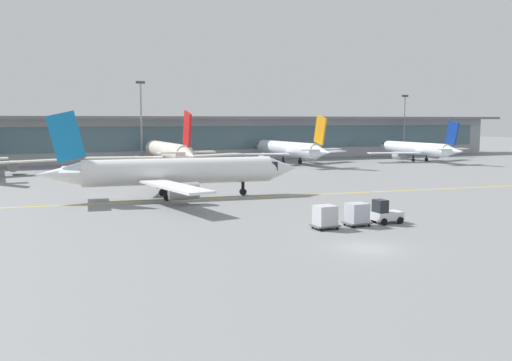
{
  "coord_description": "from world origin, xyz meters",
  "views": [
    {
      "loc": [
        -21.09,
        -31.77,
        8.94
      ],
      "look_at": [
        -1.32,
        17.45,
        3.0
      ],
      "focal_mm": 38.34,
      "sensor_mm": 36.0,
      "label": 1
    }
  ],
  "objects_px": {
    "gate_airplane_4": "(416,149)",
    "apron_light_mast_2": "(404,123)",
    "taxiing_regional_jet": "(176,172)",
    "cargo_dolly_lead": "(357,214)",
    "apron_light_mast_1": "(141,119)",
    "gate_airplane_3": "(288,149)",
    "cargo_dolly_trailing": "(325,216)",
    "baggage_tug": "(385,213)",
    "gate_airplane_2": "(168,152)"
  },
  "relations": [
    {
      "from": "gate_airplane_4",
      "to": "taxiing_regional_jet",
      "type": "height_order",
      "value": "taxiing_regional_jet"
    },
    {
      "from": "baggage_tug",
      "to": "cargo_dolly_trailing",
      "type": "distance_m",
      "value": 6.01
    },
    {
      "from": "apron_light_mast_1",
      "to": "cargo_dolly_trailing",
      "type": "bearing_deg",
      "value": -88.27
    },
    {
      "from": "taxiing_regional_jet",
      "to": "baggage_tug",
      "type": "bearing_deg",
      "value": -54.33
    },
    {
      "from": "gate_airplane_4",
      "to": "cargo_dolly_trailing",
      "type": "bearing_deg",
      "value": 135.09
    },
    {
      "from": "gate_airplane_4",
      "to": "baggage_tug",
      "type": "distance_m",
      "value": 74.87
    },
    {
      "from": "apron_light_mast_1",
      "to": "apron_light_mast_2",
      "type": "bearing_deg",
      "value": 1.2
    },
    {
      "from": "taxiing_regional_jet",
      "to": "apron_light_mast_2",
      "type": "height_order",
      "value": "apron_light_mast_2"
    },
    {
      "from": "cargo_dolly_lead",
      "to": "taxiing_regional_jet",
      "type": "bearing_deg",
      "value": 112.76
    },
    {
      "from": "apron_light_mast_1",
      "to": "apron_light_mast_2",
      "type": "height_order",
      "value": "apron_light_mast_1"
    },
    {
      "from": "gate_airplane_3",
      "to": "baggage_tug",
      "type": "relative_size",
      "value": 11.11
    },
    {
      "from": "cargo_dolly_trailing",
      "to": "apron_light_mast_2",
      "type": "bearing_deg",
      "value": 47.32
    },
    {
      "from": "gate_airplane_4",
      "to": "apron_light_mast_2",
      "type": "distance_m",
      "value": 17.98
    },
    {
      "from": "cargo_dolly_trailing",
      "to": "apron_light_mast_1",
      "type": "xyz_separation_m",
      "value": [
        -2.15,
        71.21,
        7.89
      ]
    },
    {
      "from": "taxiing_regional_jet",
      "to": "apron_light_mast_2",
      "type": "distance_m",
      "value": 85.9
    },
    {
      "from": "gate_airplane_3",
      "to": "taxiing_regional_jet",
      "type": "relative_size",
      "value": 0.98
    },
    {
      "from": "gate_airplane_2",
      "to": "cargo_dolly_trailing",
      "type": "relative_size",
      "value": 14.59
    },
    {
      "from": "gate_airplane_3",
      "to": "cargo_dolly_trailing",
      "type": "relative_size",
      "value": 13.64
    },
    {
      "from": "taxiing_regional_jet",
      "to": "cargo_dolly_lead",
      "type": "distance_m",
      "value": 24.28
    },
    {
      "from": "gate_airplane_2",
      "to": "apron_light_mast_2",
      "type": "distance_m",
      "value": 63.63
    },
    {
      "from": "taxiing_regional_jet",
      "to": "cargo_dolly_lead",
      "type": "xyz_separation_m",
      "value": [
        10.15,
        -21.97,
        -1.92
      ]
    },
    {
      "from": "gate_airplane_3",
      "to": "apron_light_mast_1",
      "type": "relative_size",
      "value": 1.78
    },
    {
      "from": "cargo_dolly_lead",
      "to": "apron_light_mast_2",
      "type": "bearing_deg",
      "value": 48.73
    },
    {
      "from": "cargo_dolly_lead",
      "to": "gate_airplane_3",
      "type": "bearing_deg",
      "value": 67.8
    },
    {
      "from": "gate_airplane_3",
      "to": "cargo_dolly_trailing",
      "type": "distance_m",
      "value": 66.51
    },
    {
      "from": "gate_airplane_3",
      "to": "apron_light_mast_2",
      "type": "height_order",
      "value": "apron_light_mast_2"
    },
    {
      "from": "taxiing_regional_jet",
      "to": "cargo_dolly_lead",
      "type": "bearing_deg",
      "value": -60.35
    },
    {
      "from": "cargo_dolly_lead",
      "to": "cargo_dolly_trailing",
      "type": "bearing_deg",
      "value": -180.0
    },
    {
      "from": "gate_airplane_3",
      "to": "gate_airplane_4",
      "type": "relative_size",
      "value": 1.11
    },
    {
      "from": "gate_airplane_4",
      "to": "taxiing_regional_jet",
      "type": "bearing_deg",
      "value": 118.44
    },
    {
      "from": "gate_airplane_2",
      "to": "apron_light_mast_1",
      "type": "bearing_deg",
      "value": 9.64
    },
    {
      "from": "gate_airplane_3",
      "to": "baggage_tug",
      "type": "distance_m",
      "value": 64.24
    },
    {
      "from": "gate_airplane_2",
      "to": "taxiing_regional_jet",
      "type": "xyz_separation_m",
      "value": [
        -7.38,
        -36.76,
        -0.16
      ]
    },
    {
      "from": "apron_light_mast_2",
      "to": "cargo_dolly_trailing",
      "type": "bearing_deg",
      "value": -130.63
    },
    {
      "from": "apron_light_mast_1",
      "to": "cargo_dolly_lead",
      "type": "bearing_deg",
      "value": -85.76
    },
    {
      "from": "gate_airplane_2",
      "to": "cargo_dolly_trailing",
      "type": "distance_m",
      "value": 58.88
    },
    {
      "from": "taxiing_regional_jet",
      "to": "apron_light_mast_1",
      "type": "relative_size",
      "value": 1.82
    },
    {
      "from": "gate_airplane_2",
      "to": "gate_airplane_3",
      "type": "distance_m",
      "value": 25.39
    },
    {
      "from": "gate_airplane_2",
      "to": "apron_light_mast_1",
      "type": "relative_size",
      "value": 1.91
    },
    {
      "from": "taxiing_regional_jet",
      "to": "cargo_dolly_trailing",
      "type": "xyz_separation_m",
      "value": [
        7.04,
        -22.08,
        -1.92
      ]
    },
    {
      "from": "gate_airplane_4",
      "to": "cargo_dolly_lead",
      "type": "xyz_separation_m",
      "value": [
        -51.13,
        -57.34,
        -1.58
      ]
    },
    {
      "from": "gate_airplane_2",
      "to": "baggage_tug",
      "type": "bearing_deg",
      "value": -176.22
    },
    {
      "from": "gate_airplane_4",
      "to": "apron_light_mast_2",
      "type": "relative_size",
      "value": 1.78
    },
    {
      "from": "gate_airplane_3",
      "to": "taxiing_regional_jet",
      "type": "height_order",
      "value": "taxiing_regional_jet"
    },
    {
      "from": "cargo_dolly_lead",
      "to": "cargo_dolly_trailing",
      "type": "relative_size",
      "value": 1.0
    },
    {
      "from": "gate_airplane_2",
      "to": "cargo_dolly_trailing",
      "type": "height_order",
      "value": "gate_airplane_2"
    },
    {
      "from": "baggage_tug",
      "to": "gate_airplane_4",
      "type": "bearing_deg",
      "value": 47.83
    },
    {
      "from": "taxiing_regional_jet",
      "to": "cargo_dolly_trailing",
      "type": "bearing_deg",
      "value": -67.47
    },
    {
      "from": "gate_airplane_4",
      "to": "cargo_dolly_lead",
      "type": "distance_m",
      "value": 76.84
    },
    {
      "from": "gate_airplane_3",
      "to": "cargo_dolly_trailing",
      "type": "bearing_deg",
      "value": 152.42
    }
  ]
}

